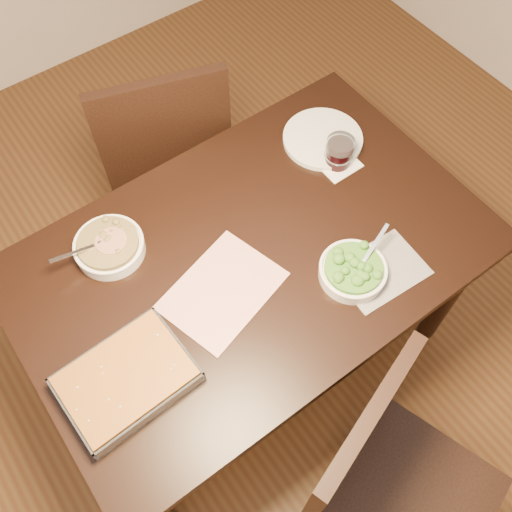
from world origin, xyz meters
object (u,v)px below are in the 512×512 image
broccoli_bowl (353,270)px  dinner_plate (323,139)px  table (252,269)px  wine_tumbler (339,152)px  chair_near (384,476)px  stew_bowl (109,246)px  baking_dish (127,379)px  chair_far (165,147)px

broccoli_bowl → dinner_plate: bearing=59.9°
table → wine_tumbler: bearing=14.9°
broccoli_bowl → chair_near: bearing=-117.5°
stew_bowl → baking_dish: 0.42m
baking_dish → dinner_plate: 1.01m
table → broccoli_bowl: broccoli_bowl is taller
baking_dish → stew_bowl: bearing=65.3°
chair_far → table: bearing=101.4°
stew_bowl → chair_far: chair_far is taller
dinner_plate → table: bearing=-154.3°
table → wine_tumbler: 0.47m
baking_dish → chair_far: 1.02m
table → stew_bowl: stew_bowl is taller
table → chair_far: 0.69m
chair_near → wine_tumbler: bearing=41.4°
stew_bowl → baking_dish: size_ratio=0.69×
wine_tumbler → stew_bowl: bearing=169.7°
table → baking_dish: size_ratio=4.13×
stew_bowl → chair_near: bearing=-73.4°
chair_far → wine_tumbler: bearing=139.9°
dinner_plate → broccoli_bowl: bearing=-120.1°
chair_near → baking_dish: bearing=110.0°
broccoli_bowl → stew_bowl: bearing=137.3°
broccoli_bowl → wine_tumbler: (0.24, 0.35, 0.03)m
broccoli_bowl → chair_far: chair_far is taller
stew_bowl → chair_far: 0.64m
table → chair_far: bearing=83.4°
stew_bowl → dinner_plate: bearing=-2.6°
baking_dish → chair_near: bearing=-54.2°
stew_bowl → wine_tumbler: bearing=-10.3°
wine_tumbler → dinner_plate: bearing=77.5°
baking_dish → wine_tumbler: 0.96m
baking_dish → chair_far: chair_far is taller
broccoli_bowl → wine_tumbler: wine_tumbler is taller
broccoli_bowl → chair_near: (-0.24, -0.47, -0.25)m
stew_bowl → wine_tumbler: 0.78m
broccoli_bowl → chair_far: size_ratio=0.23×
baking_dish → chair_near: 0.76m
dinner_plate → chair_near: bearing=-118.8°
broccoli_bowl → chair_far: bearing=97.1°
stew_bowl → dinner_plate: size_ratio=0.87×
wine_tumbler → chair_far: 0.71m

